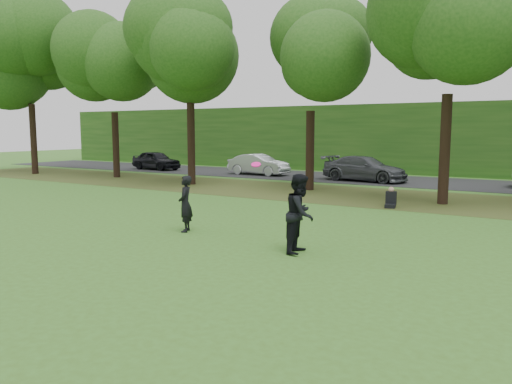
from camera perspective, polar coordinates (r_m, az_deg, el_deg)
ground at (r=13.14m, az=-8.27°, el=-6.78°), size 120.00×120.00×0.00m
leaf_litter at (r=24.42m, az=11.59°, el=-0.41°), size 60.00×7.00×0.01m
street at (r=32.01m, az=16.49°, el=1.21°), size 70.00×7.00×0.02m
far_hedge at (r=37.69m, az=19.00°, el=5.76°), size 70.00×3.00×5.00m
player_left at (r=15.52m, az=-8.07°, el=-1.35°), size 0.68×0.76×1.75m
player_right at (r=12.78m, az=5.10°, el=-2.47°), size 0.91×1.09×2.03m
parked_cars at (r=31.63m, az=12.92°, el=2.58°), size 37.68×3.61×1.52m
frisbee at (r=14.02m, az=0.00°, el=3.16°), size 0.35×0.33×0.18m
seated_person at (r=21.06m, az=15.15°, el=-0.85°), size 0.55×0.80×0.83m
tree_line at (r=24.72m, az=11.24°, el=17.95°), size 55.30×7.90×12.31m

